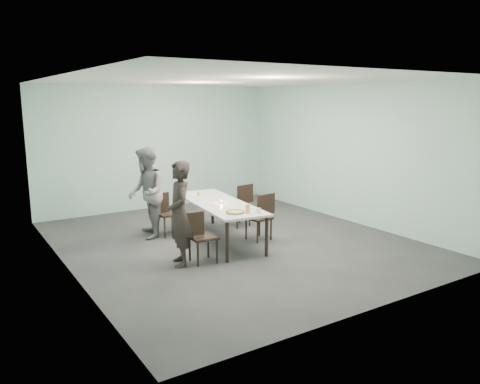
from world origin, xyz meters
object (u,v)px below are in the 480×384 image
chair_near_left (198,233)px  pizza (235,212)px  table (219,205)px  chair_far_left (164,211)px  tealight (221,202)px  chair_near_right (262,214)px  water_tumbler (259,211)px  diner_far (146,193)px  chair_far_right (241,202)px  amber_tumbler (199,193)px  diner_near (180,214)px  side_plate (233,207)px  beer_glass (248,209)px

chair_near_left → pizza: size_ratio=2.56×
table → chair_far_left: bearing=130.3°
table → pizza: pizza is taller
tealight → table: bearing=87.7°
chair_near_right → pizza: (-0.96, -0.56, 0.27)m
chair_far_left → water_tumbler: (0.86, -2.01, 0.29)m
chair_far_left → tealight: size_ratio=15.54×
diner_far → pizza: (0.85, -1.87, -0.12)m
chair_far_left → chair_near_right: size_ratio=1.00×
chair_far_right → water_tumbler: chair_far_right is taller
chair_near_left → amber_tumbler: chair_near_left is taller
diner_far → tealight: (1.06, -1.05, -0.12)m
chair_far_left → diner_near: (-0.47, -1.69, 0.35)m
pizza → chair_far_right: bearing=54.2°
chair_near_right → amber_tumbler: (-0.77, 1.13, 0.29)m
side_plate → water_tumbler: bearing=-75.9°
chair_far_right → pizza: (-1.18, -1.63, 0.27)m
side_plate → beer_glass: 0.49m
chair_near_left → amber_tumbler: size_ratio=10.88×
pizza → water_tumbler: water_tumbler is taller
chair_far_left → amber_tumbler: size_ratio=10.88×
diner_near → water_tumbler: diner_near is taller
chair_near_left → pizza: chair_near_left is taller
table → side_plate: side_plate is taller
diner_far → pizza: size_ratio=5.22×
water_tumbler → side_plate: bearing=104.1°
diner_far → side_plate: size_ratio=9.86×
chair_far_left → pizza: size_ratio=2.56×
pizza → tealight: size_ratio=6.07×
chair_near_right → tealight: (-0.75, 0.26, 0.27)m
side_plate → tealight: size_ratio=3.21×
chair_near_left → chair_far_left: (0.18, 1.78, 0.00)m
chair_near_left → chair_far_left: bearing=88.1°
chair_far_right → pizza: 2.03m
diner_near → side_plate: (1.18, 0.28, -0.10)m
pizza → beer_glass: (0.19, -0.11, 0.06)m
beer_glass → amber_tumbler: (0.00, 1.80, -0.03)m
tealight → amber_tumbler: amber_tumbler is taller
table → diner_far: 1.44m
chair_far_left → amber_tumbler: bearing=-10.5°
chair_near_right → diner_near: bearing=7.7°
diner_near → pizza: size_ratio=5.03×
chair_far_left → chair_near_right: (1.48, -1.23, 0.00)m
table → tealight: tealight is taller
diner_near → diner_far: diner_far is taller
chair_near_right → beer_glass: (-0.77, -0.67, 0.32)m
water_tumbler → tealight: 1.04m
tealight → amber_tumbler: bearing=91.1°
diner_near → pizza: 1.00m
diner_near → pizza: diner_near is taller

